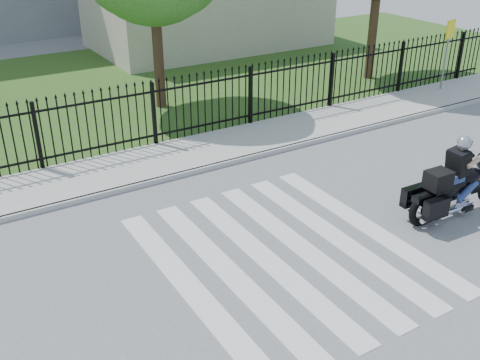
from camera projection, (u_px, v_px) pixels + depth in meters
ground at (285, 254)px, 10.57m from camera, size 120.00×120.00×0.00m
crosswalk at (285, 253)px, 10.57m from camera, size 5.00×5.50×0.01m
sidewalk at (172, 158)px, 14.37m from camera, size 40.00×2.00×0.12m
curb at (189, 172)px, 13.60m from camera, size 40.00×0.12×0.12m
grass_strip at (87, 90)px, 19.75m from camera, size 40.00×12.00×0.02m
iron_fence at (154, 116)px, 14.76m from camera, size 26.00×0.04×1.80m
building_low at (207, 6)px, 25.30m from camera, size 10.00×6.00×3.50m
motorcycle_rider at (458, 182)px, 11.63m from camera, size 2.74×0.85×1.81m
traffic_sign at (449, 40)px, 18.74m from camera, size 0.51×0.15×2.35m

